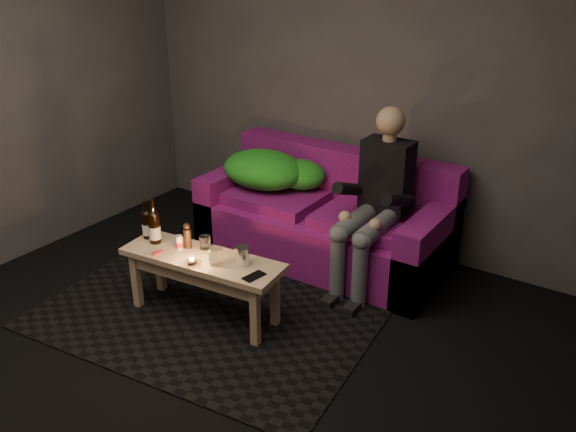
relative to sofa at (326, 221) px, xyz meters
name	(u,v)px	position (x,y,z in m)	size (l,w,h in m)	color
floor	(164,385)	(0.04, -1.82, -0.29)	(4.50, 4.50, 0.00)	black
room	(203,69)	(0.04, -1.35, 1.35)	(4.50, 4.50, 4.50)	silver
rug	(211,311)	(-0.22, -1.11, -0.28)	(2.12, 1.54, 0.01)	black
sofa	(326,221)	(0.00, 0.00, 0.00)	(1.85, 0.83, 0.80)	#6E0E61
green_blanket	(271,170)	(-0.50, -0.01, 0.31)	(0.82, 0.56, 0.28)	#2A941B
person	(376,198)	(0.47, -0.15, 0.35)	(0.33, 0.77, 1.24)	black
coffee_table	(203,267)	(-0.22, -1.16, 0.07)	(1.09, 0.44, 0.43)	tan
beer_bottle_a	(147,224)	(-0.69, -1.15, 0.24)	(0.07, 0.07, 0.26)	black
beer_bottle_b	(154,227)	(-0.60, -1.18, 0.26)	(0.08, 0.08, 0.30)	black
salt_shaker	(179,242)	(-0.40, -1.16, 0.19)	(0.04, 0.04, 0.09)	silver
pepper_mill	(188,238)	(-0.37, -1.12, 0.21)	(0.05, 0.05, 0.13)	black
tumbler_back	(205,242)	(-0.28, -1.06, 0.19)	(0.07, 0.07, 0.08)	white
tealight	(192,261)	(-0.20, -1.27, 0.17)	(0.06, 0.06, 0.04)	white
tumbler_front	(216,256)	(-0.08, -1.19, 0.20)	(0.08, 0.08, 0.11)	white
steel_cup	(242,256)	(0.06, -1.10, 0.20)	(0.09, 0.09, 0.12)	silver
smartphone	(254,276)	(0.21, -1.18, 0.15)	(0.07, 0.14, 0.01)	black
red_lighter	(157,253)	(-0.48, -1.29, 0.15)	(0.02, 0.07, 0.01)	red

